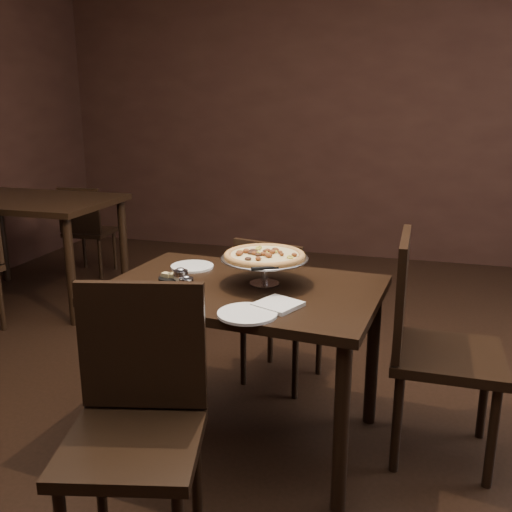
# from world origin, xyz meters

# --- Properties ---
(room) EXTENTS (6.04, 7.04, 2.84)m
(room) POSITION_xyz_m (0.06, 0.03, 1.40)
(room) COLOR black
(room) RESTS_ON ground
(dining_table) EXTENTS (1.25, 0.89, 0.75)m
(dining_table) POSITION_xyz_m (-0.05, 0.09, 0.65)
(dining_table) COLOR black
(dining_table) RESTS_ON ground
(background_table) EXTENTS (1.30, 0.87, 0.81)m
(background_table) POSITION_xyz_m (-2.20, 1.44, 0.71)
(background_table) COLOR black
(background_table) RESTS_ON ground
(pizza_stand) EXTENTS (0.39, 0.39, 0.16)m
(pizza_stand) POSITION_xyz_m (0.04, 0.14, 0.88)
(pizza_stand) COLOR #B3B3BA
(pizza_stand) RESTS_ON dining_table
(parmesan_shaker) EXTENTS (0.06, 0.06, 0.11)m
(parmesan_shaker) POSITION_xyz_m (-0.27, -0.07, 0.80)
(parmesan_shaker) COLOR beige
(parmesan_shaker) RESTS_ON dining_table
(pepper_flake_shaker) EXTENTS (0.06, 0.06, 0.10)m
(pepper_flake_shaker) POSITION_xyz_m (-0.22, -0.13, 0.79)
(pepper_flake_shaker) COLOR maroon
(pepper_flake_shaker) RESTS_ON dining_table
(packet_caddy) EXTENTS (0.10, 0.10, 0.08)m
(packet_caddy) POSITION_xyz_m (-0.32, -0.06, 0.78)
(packet_caddy) COLOR black
(packet_caddy) RESTS_ON dining_table
(napkin_stack) EXTENTS (0.21, 0.21, 0.02)m
(napkin_stack) POSITION_xyz_m (0.17, -0.12, 0.75)
(napkin_stack) COLOR white
(napkin_stack) RESTS_ON dining_table
(plate_left) EXTENTS (0.21, 0.21, 0.01)m
(plate_left) POSITION_xyz_m (-0.37, 0.29, 0.75)
(plate_left) COLOR white
(plate_left) RESTS_ON dining_table
(plate_near) EXTENTS (0.23, 0.23, 0.01)m
(plate_near) POSITION_xyz_m (0.08, -0.24, 0.75)
(plate_near) COLOR white
(plate_near) RESTS_ON dining_table
(serving_spatula) EXTENTS (0.15, 0.15, 0.02)m
(serving_spatula) POSITION_xyz_m (0.09, -0.04, 0.87)
(serving_spatula) COLOR #B3B3BA
(serving_spatula) RESTS_ON pizza_stand
(chair_far) EXTENTS (0.47, 0.47, 0.84)m
(chair_far) POSITION_xyz_m (-0.03, 0.63, 0.46)
(chair_far) COLOR black
(chair_far) RESTS_ON ground
(chair_near) EXTENTS (0.53, 0.53, 0.95)m
(chair_near) POSITION_xyz_m (-0.18, -0.67, 0.52)
(chair_near) COLOR black
(chair_near) RESTS_ON ground
(chair_side) EXTENTS (0.46, 0.46, 0.99)m
(chair_side) POSITION_xyz_m (0.76, 0.20, 0.54)
(chair_side) COLOR black
(chair_side) RESTS_ON ground
(bg_chair_far) EXTENTS (0.41, 0.41, 0.81)m
(bg_chair_far) POSITION_xyz_m (-2.16, 2.14, 0.44)
(bg_chair_far) COLOR black
(bg_chair_far) RESTS_ON ground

